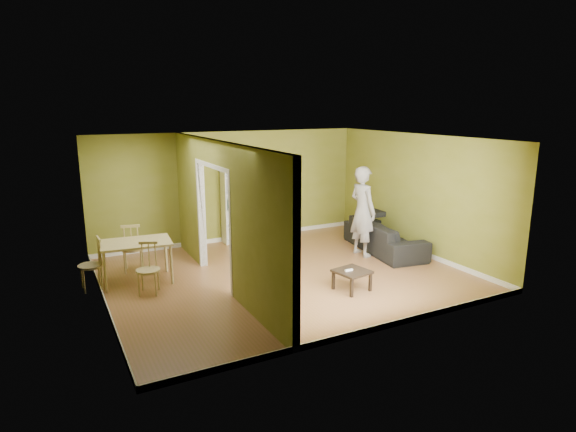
# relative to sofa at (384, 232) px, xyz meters

# --- Properties ---
(room_shell) EXTENTS (6.50, 6.50, 6.50)m
(room_shell) POSITION_rel_sofa_xyz_m (-2.70, -0.36, 0.86)
(room_shell) COLOR #A16744
(room_shell) RESTS_ON ground
(partition) EXTENTS (0.22, 5.50, 2.60)m
(partition) POSITION_rel_sofa_xyz_m (-3.90, -0.36, 0.86)
(partition) COLOR olive
(partition) RESTS_ON ground
(wall_speaker) EXTENTS (0.10, 0.10, 0.10)m
(wall_speaker) POSITION_rel_sofa_xyz_m (-1.20, 2.33, 1.46)
(wall_speaker) COLOR black
(wall_speaker) RESTS_ON room_shell
(sofa) EXTENTS (2.44, 1.32, 0.88)m
(sofa) POSITION_rel_sofa_xyz_m (0.00, 0.00, 0.00)
(sofa) COLOR black
(sofa) RESTS_ON ground
(person) EXTENTS (0.88, 0.71, 2.28)m
(person) POSITION_rel_sofa_xyz_m (-0.61, 0.00, 0.70)
(person) COLOR slate
(person) RESTS_ON ground
(bookshelf) EXTENTS (0.84, 0.37, 1.98)m
(bookshelf) POSITION_rel_sofa_xyz_m (-2.56, 2.25, 0.55)
(bookshelf) COLOR white
(bookshelf) RESTS_ON ground
(paper_box_teal) EXTENTS (0.43, 0.28, 0.22)m
(paper_box_teal) POSITION_rel_sofa_xyz_m (-2.59, 2.20, 0.48)
(paper_box_teal) COLOR #14554C
(paper_box_teal) RESTS_ON bookshelf
(paper_box_navy_b) EXTENTS (0.41, 0.27, 0.21)m
(paper_box_navy_b) POSITION_rel_sofa_xyz_m (-2.56, 2.20, 0.86)
(paper_box_navy_b) COLOR navy
(paper_box_navy_b) RESTS_ON bookshelf
(paper_box_navy_c) EXTENTS (0.44, 0.28, 0.22)m
(paper_box_navy_c) POSITION_rel_sofa_xyz_m (-2.54, 2.20, 1.09)
(paper_box_navy_c) COLOR #161649
(paper_box_navy_c) RESTS_ON bookshelf
(coffee_table) EXTENTS (0.55, 0.55, 0.37)m
(coffee_table) POSITION_rel_sofa_xyz_m (-1.99, -1.61, -0.13)
(coffee_table) COLOR #32271C
(coffee_table) RESTS_ON ground
(game_controller) EXTENTS (0.15, 0.04, 0.03)m
(game_controller) POSITION_rel_sofa_xyz_m (-2.05, -1.61, -0.06)
(game_controller) COLOR white
(game_controller) RESTS_ON coffee_table
(dining_table) EXTENTS (1.23, 0.82, 0.77)m
(dining_table) POSITION_rel_sofa_xyz_m (-5.25, 0.55, 0.25)
(dining_table) COLOR beige
(dining_table) RESTS_ON ground
(chair_left) EXTENTS (0.45, 0.45, 0.94)m
(chair_left) POSITION_rel_sofa_xyz_m (-6.05, 0.52, 0.03)
(chair_left) COLOR tan
(chair_left) RESTS_ON ground
(chair_near) EXTENTS (0.54, 0.54, 0.90)m
(chair_near) POSITION_rel_sofa_xyz_m (-5.19, -0.13, 0.01)
(chair_near) COLOR tan
(chair_near) RESTS_ON ground
(chair_far) EXTENTS (0.54, 0.54, 0.98)m
(chair_far) POSITION_rel_sofa_xyz_m (-5.22, 1.19, 0.05)
(chair_far) COLOR tan
(chair_far) RESTS_ON ground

